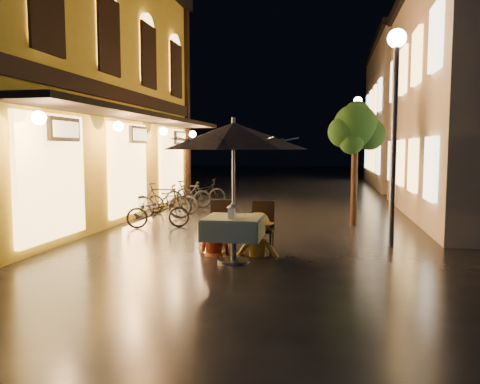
% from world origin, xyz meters
% --- Properties ---
extents(ground, '(90.00, 90.00, 0.00)m').
position_xyz_m(ground, '(0.00, 0.00, 0.00)').
color(ground, black).
rests_on(ground, ground).
extents(west_building, '(5.90, 11.40, 7.40)m').
position_xyz_m(west_building, '(-5.72, 4.00, 3.71)').
color(west_building, gold).
rests_on(west_building, ground).
extents(east_building_far, '(7.30, 10.30, 7.30)m').
position_xyz_m(east_building_far, '(7.49, 18.00, 3.66)').
color(east_building_far, '#C0A993').
rests_on(east_building_far, ground).
extents(street_tree, '(1.43, 1.20, 3.15)m').
position_xyz_m(street_tree, '(2.41, 4.51, 2.42)').
color(street_tree, black).
rests_on(street_tree, ground).
extents(streetlamp_near, '(0.36, 0.36, 4.23)m').
position_xyz_m(streetlamp_near, '(3.00, 2.00, 2.92)').
color(streetlamp_near, '#59595E').
rests_on(streetlamp_near, ground).
extents(streetlamp_far, '(0.36, 0.36, 4.23)m').
position_xyz_m(streetlamp_far, '(3.00, 14.00, 2.92)').
color(streetlamp_far, '#59595E').
rests_on(streetlamp_far, ground).
extents(cafe_table, '(0.99, 0.99, 0.78)m').
position_xyz_m(cafe_table, '(0.17, 0.16, 0.59)').
color(cafe_table, '#59595E').
rests_on(cafe_table, ground).
extents(patio_umbrella, '(2.51, 2.51, 2.46)m').
position_xyz_m(patio_umbrella, '(0.17, 0.16, 2.15)').
color(patio_umbrella, '#59595E').
rests_on(patio_umbrella, ground).
extents(cafe_chair_left, '(0.42, 0.42, 0.97)m').
position_xyz_m(cafe_chair_left, '(-0.23, 0.89, 0.54)').
color(cafe_chair_left, black).
rests_on(cafe_chair_left, ground).
extents(cafe_chair_right, '(0.42, 0.42, 0.97)m').
position_xyz_m(cafe_chair_right, '(0.57, 0.89, 0.54)').
color(cafe_chair_right, black).
rests_on(cafe_chair_right, ground).
extents(table_lantern, '(0.16, 0.16, 0.25)m').
position_xyz_m(table_lantern, '(0.17, -0.01, 0.92)').
color(table_lantern, white).
rests_on(table_lantern, cafe_table).
extents(person_orange, '(0.85, 0.75, 1.45)m').
position_xyz_m(person_orange, '(-0.30, 0.67, 0.73)').
color(person_orange, '#BF5125').
rests_on(person_orange, ground).
extents(person_yellow, '(1.00, 0.58, 1.53)m').
position_xyz_m(person_yellow, '(0.51, 0.71, 0.76)').
color(person_yellow, orange).
rests_on(person_yellow, ground).
extents(bicycle_0, '(1.61, 1.06, 0.80)m').
position_xyz_m(bicycle_0, '(-2.33, 3.18, 0.40)').
color(bicycle_0, black).
rests_on(bicycle_0, ground).
extents(bicycle_1, '(1.74, 0.78, 1.01)m').
position_xyz_m(bicycle_1, '(-2.77, 4.59, 0.50)').
color(bicycle_1, black).
rests_on(bicycle_1, ground).
extents(bicycle_2, '(1.63, 0.61, 0.85)m').
position_xyz_m(bicycle_2, '(-2.82, 5.68, 0.43)').
color(bicycle_2, black).
rests_on(bicycle_2, ground).
extents(bicycle_3, '(1.55, 0.88, 0.90)m').
position_xyz_m(bicycle_3, '(-2.73, 6.99, 0.45)').
color(bicycle_3, black).
rests_on(bicycle_3, ground).
extents(bicycle_4, '(1.76, 0.74, 0.90)m').
position_xyz_m(bicycle_4, '(-2.56, 7.98, 0.45)').
color(bicycle_4, black).
rests_on(bicycle_4, ground).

